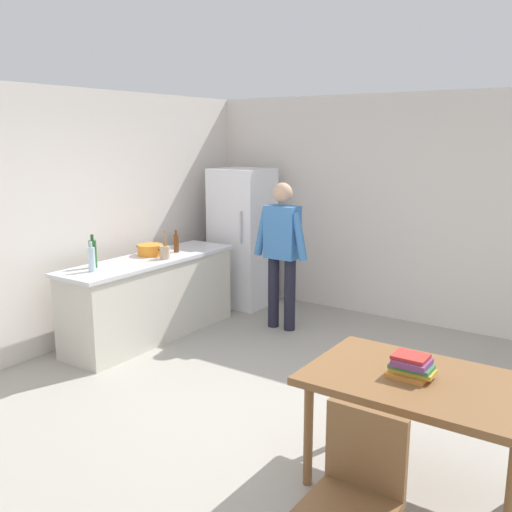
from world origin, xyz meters
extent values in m
plane|color=#9E998E|center=(0.00, 0.00, 0.00)|extent=(14.00, 14.00, 0.00)
cube|color=silver|center=(0.00, 3.00, 1.35)|extent=(6.40, 0.12, 2.70)
cube|color=silver|center=(-2.60, 0.20, 1.35)|extent=(0.12, 5.60, 2.70)
cube|color=beige|center=(-2.00, 0.80, 0.43)|extent=(0.60, 2.12, 0.86)
cube|color=silver|center=(-2.00, 0.80, 0.88)|extent=(0.64, 2.20, 0.04)
cube|color=white|center=(-1.90, 2.40, 0.90)|extent=(0.70, 0.64, 1.80)
cylinder|color=#B2B2B7|center=(-1.68, 2.06, 1.10)|extent=(0.02, 0.02, 0.40)
cylinder|color=#1E1E2D|center=(-1.06, 1.85, 0.42)|extent=(0.13, 0.13, 0.84)
cylinder|color=#1E1E2D|center=(-0.84, 1.85, 0.42)|extent=(0.13, 0.13, 0.84)
cube|color=#3D75B7|center=(-0.95, 1.85, 1.14)|extent=(0.38, 0.22, 0.60)
sphere|color=tan|center=(-0.95, 1.85, 1.59)|extent=(0.22, 0.22, 0.22)
cylinder|color=#3D75B7|center=(-1.20, 1.81, 1.12)|extent=(0.20, 0.09, 0.55)
cylinder|color=#3D75B7|center=(-0.70, 1.81, 1.12)|extent=(0.20, 0.09, 0.55)
cube|color=brown|center=(1.40, -0.30, 0.72)|extent=(1.40, 0.90, 0.05)
cylinder|color=brown|center=(0.80, -0.65, 0.35)|extent=(0.06, 0.06, 0.70)
cylinder|color=brown|center=(2.00, -0.65, 0.35)|extent=(0.06, 0.06, 0.70)
cylinder|color=brown|center=(0.80, 0.05, 0.35)|extent=(0.06, 0.06, 0.70)
cube|color=brown|center=(1.40, -1.35, 0.47)|extent=(0.42, 0.42, 0.04)
cube|color=brown|center=(1.40, -1.16, 0.70)|extent=(0.42, 0.04, 0.42)
cylinder|color=orange|center=(-2.10, 0.91, 0.96)|extent=(0.28, 0.28, 0.12)
cube|color=black|center=(-2.27, 0.91, 0.98)|extent=(0.06, 0.03, 0.02)
cube|color=black|center=(-1.93, 0.91, 0.98)|extent=(0.06, 0.03, 0.02)
cylinder|color=tan|center=(-1.83, 0.86, 0.97)|extent=(0.11, 0.11, 0.14)
cylinder|color=olive|center=(-1.81, 0.86, 1.11)|extent=(0.02, 0.05, 0.22)
cylinder|color=olive|center=(-1.82, 0.85, 1.11)|extent=(0.02, 0.04, 0.22)
cylinder|color=#5B3314|center=(-1.98, 1.21, 1.00)|extent=(0.06, 0.06, 0.20)
cylinder|color=#5B3314|center=(-1.98, 1.21, 1.13)|extent=(0.02, 0.02, 0.06)
cylinder|color=#1E5123|center=(-2.14, 0.15, 1.04)|extent=(0.08, 0.08, 0.28)
cylinder|color=#1E5123|center=(-2.14, 0.15, 1.21)|extent=(0.03, 0.03, 0.06)
cylinder|color=silver|center=(-2.02, 0.03, 1.02)|extent=(0.07, 0.07, 0.24)
cylinder|color=silver|center=(-2.02, 0.03, 1.17)|extent=(0.03, 0.03, 0.06)
cube|color=orange|center=(1.31, -0.31, 0.76)|extent=(0.24, 0.20, 0.03)
cube|color=gold|center=(1.33, -0.31, 0.79)|extent=(0.27, 0.15, 0.03)
cube|color=#387A47|center=(1.33, -0.31, 0.82)|extent=(0.25, 0.16, 0.03)
cube|color=#753D7F|center=(1.33, -0.31, 0.85)|extent=(0.21, 0.19, 0.03)
cube|color=#B22D28|center=(1.32, -0.30, 0.88)|extent=(0.21, 0.17, 0.02)
camera|label=1|loc=(2.39, -3.56, 2.21)|focal=39.89mm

